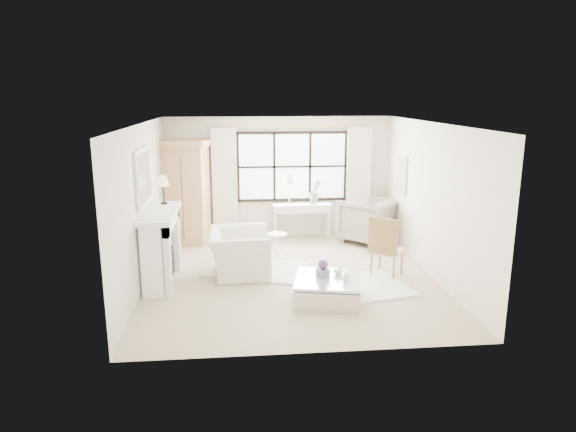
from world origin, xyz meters
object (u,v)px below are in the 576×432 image
(armoire, at_px, (184,191))
(console_table, at_px, (301,221))
(club_armchair, at_px, (240,253))
(coffee_table, at_px, (328,290))

(armoire, relative_size, console_table, 1.70)
(console_table, relative_size, club_armchair, 1.08)
(club_armchair, distance_m, coffee_table, 1.97)
(armoire, distance_m, club_armchair, 2.55)
(console_table, distance_m, coffee_table, 3.66)
(armoire, distance_m, coffee_table, 4.47)
(club_armchair, bearing_deg, armoire, 27.64)
(console_table, distance_m, club_armchair, 2.65)
(console_table, bearing_deg, coffee_table, -92.54)
(coffee_table, bearing_deg, armoire, 138.23)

